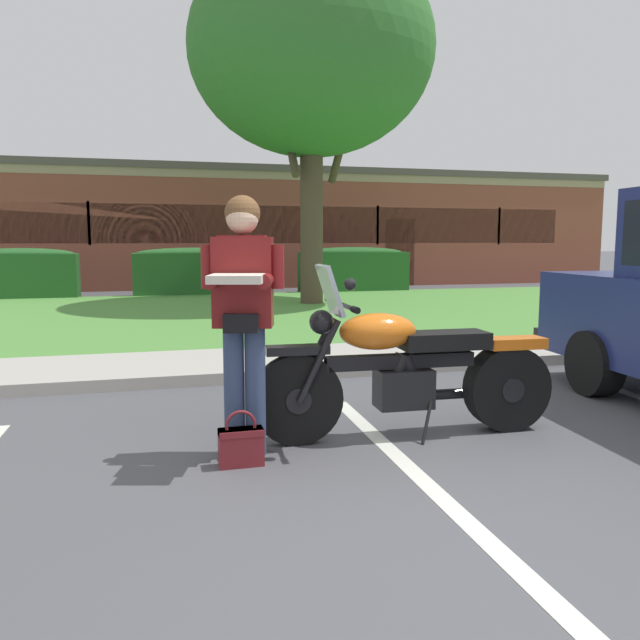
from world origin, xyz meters
The scene contains 13 objects.
ground_plane centered at (0.00, 0.00, 0.00)m, with size 140.00×140.00×0.00m, color #4C4C51.
curb_strip centered at (0.00, 3.44, 0.06)m, with size 60.00×0.20×0.12m, color #ADA89E.
concrete_walk centered at (0.00, 4.29, 0.04)m, with size 60.00×1.50×0.08m, color #ADA89E.
grass_lawn centered at (0.00, 9.31, 0.03)m, with size 60.00×8.54×0.06m, color #518E3D.
stall_stripe_1 centered at (-0.12, 0.20, 0.00)m, with size 0.12×4.40×0.01m, color silver.
motorcycle centered at (0.21, 1.34, 0.49)m, with size 2.24×0.82×1.26m.
rider_person centered at (-1.06, 1.25, 1.01)m, with size 0.54×0.64×1.70m.
handbag centered at (-1.11, 1.05, 0.14)m, with size 0.28×0.13×0.36m.
shade_tree centered at (1.83, 10.61, 5.35)m, with size 5.16×5.16×7.57m.
hedge_left centered at (-4.55, 13.83, 0.65)m, with size 2.57×0.90×1.24m.
hedge_center_left centered at (-0.35, 13.83, 0.65)m, with size 3.29×0.90×1.24m.
hedge_center_right centered at (3.85, 13.83, 0.65)m, with size 2.95×0.90×1.24m.
brick_building centered at (1.09, 20.30, 1.82)m, with size 25.09×8.97×3.64m.
Camera 1 is at (-1.65, -2.82, 1.42)m, focal length 35.68 mm.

